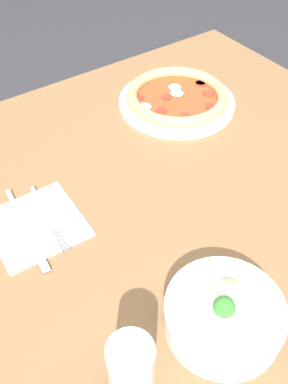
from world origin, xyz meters
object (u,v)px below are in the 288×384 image
knife (24,224)px  glass (131,369)px  pizza (177,98)px  bowl (224,314)px  fork (48,217)px

knife → glass: glass is taller
pizza → bowl: size_ratio=1.59×
fork → knife: bearing=-94.5°
knife → bowl: bearing=30.6°
pizza → fork: (0.42, 0.16, -0.01)m
knife → fork: bearing=85.5°
bowl → glass: bearing=-0.5°
pizza → glass: (0.46, 0.49, 0.04)m
fork → pizza: bearing=115.7°
pizza → glass: 0.67m
pizza → knife: size_ratio=1.33×
pizza → knife: pizza is taller
pizza → glass: bearing=47.0°
pizza → bowl: bowl is taller
bowl → knife: bearing=-64.5°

